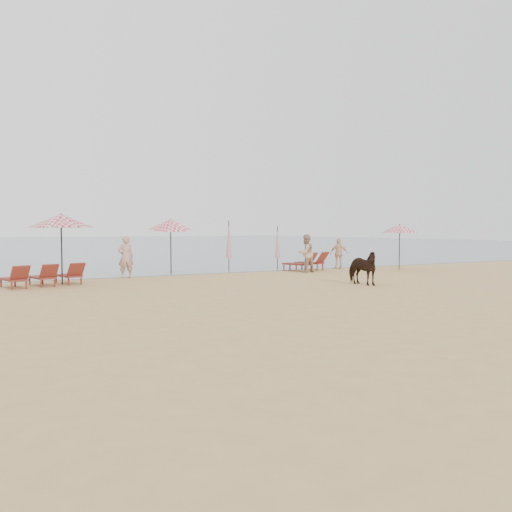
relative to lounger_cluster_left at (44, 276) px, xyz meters
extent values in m
plane|color=tan|center=(7.43, -7.95, -0.40)|extent=(120.00, 120.00, 0.00)
cube|color=#51606B|center=(7.43, 72.05, -0.40)|extent=(160.00, 140.00, 0.06)
cube|color=maroon|center=(-1.04, -0.09, -0.08)|extent=(0.95, 1.42, 0.07)
cube|color=maroon|center=(-0.84, -0.76, 0.18)|extent=(0.70, 0.58, 0.57)
cube|color=maroon|center=(-0.06, 0.20, -0.08)|extent=(0.95, 1.42, 0.07)
cube|color=maroon|center=(0.14, -0.47, 0.18)|extent=(0.70, 0.58, 0.57)
cube|color=maroon|center=(0.92, 0.50, -0.08)|extent=(0.95, 1.42, 0.07)
cube|color=maroon|center=(1.12, -0.17, 0.18)|extent=(0.70, 0.58, 0.57)
cube|color=maroon|center=(12.14, 1.47, -0.04)|extent=(1.23, 1.62, 0.08)
cube|color=maroon|center=(12.46, 0.75, 0.26)|extent=(0.82, 0.72, 0.65)
cube|color=maroon|center=(13.19, 1.95, -0.04)|extent=(1.23, 1.62, 0.08)
cube|color=maroon|center=(13.52, 1.23, 0.26)|extent=(0.82, 0.72, 0.65)
cylinder|color=black|center=(0.67, 0.35, 0.86)|extent=(0.06, 0.06, 2.53)
cone|color=red|center=(0.67, 0.35, 2.07)|extent=(2.41, 2.41, 0.52)
sphere|color=black|center=(0.67, 0.35, 2.30)|extent=(0.09, 0.09, 0.09)
cylinder|color=black|center=(5.95, 3.15, 0.82)|extent=(0.06, 0.06, 2.44)
cone|color=red|center=(5.95, 3.15, 1.98)|extent=(2.16, 2.20, 0.73)
sphere|color=black|center=(5.95, 3.15, 2.21)|extent=(0.09, 0.09, 0.09)
cylinder|color=black|center=(17.51, -0.17, 0.72)|extent=(0.05, 0.05, 2.24)
cone|color=red|center=(17.51, -0.17, 1.79)|extent=(1.99, 1.99, 0.45)
sphere|color=black|center=(17.51, -0.17, 1.99)|extent=(0.08, 0.08, 0.08)
cylinder|color=black|center=(9.29, 3.71, 0.90)|extent=(0.06, 0.06, 2.61)
cone|color=red|center=(9.29, 3.71, 1.21)|extent=(0.32, 0.32, 1.96)
cylinder|color=black|center=(12.24, 3.69, 0.76)|extent=(0.05, 0.05, 2.34)
cone|color=red|center=(12.24, 3.69, 1.04)|extent=(0.28, 0.28, 1.75)
imported|color=black|center=(10.92, -5.07, 0.26)|extent=(0.92, 1.65, 1.33)
imported|color=tan|center=(3.48, 1.87, 0.52)|extent=(0.70, 0.49, 1.85)
imported|color=tan|center=(12.11, 0.65, 0.54)|extent=(1.02, 0.85, 1.90)
imported|color=#E3B08E|center=(14.98, 1.76, 0.43)|extent=(1.06, 0.76, 1.66)
camera|label=1|loc=(-1.55, -20.18, 1.71)|focal=35.00mm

